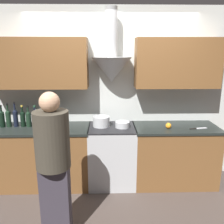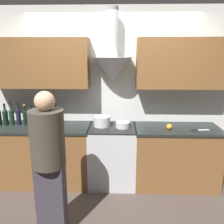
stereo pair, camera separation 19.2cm
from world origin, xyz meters
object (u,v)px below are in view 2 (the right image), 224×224
at_px(stock_pot, 102,121).
at_px(wine_bottle_6, 37,117).
at_px(stove_range, 112,155).
at_px(person_foreground_left, 49,160).
at_px(wine_bottle_5, 31,117).
at_px(mixing_bowl, 123,125).
at_px(wine_bottle_1, 5,116).
at_px(wine_bottle_3, 18,115).
at_px(wine_bottle_9, 56,117).
at_px(orange_fruit, 169,127).
at_px(wine_bottle_7, 44,116).
at_px(wine_bottle_4, 25,116).
at_px(wine_bottle_2, 12,116).
at_px(wine_bottle_8, 50,116).

bearing_deg(stock_pot, wine_bottle_6, 179.68).
xyz_separation_m(stove_range, person_foreground_left, (-0.62, -1.05, 0.42)).
bearing_deg(wine_bottle_5, mixing_bowl, -2.86).
xyz_separation_m(wine_bottle_1, wine_bottle_3, (0.19, 0.02, 0.01)).
relative_size(wine_bottle_9, orange_fruit, 4.19).
xyz_separation_m(stove_range, wine_bottle_3, (-1.40, 0.06, 0.59)).
relative_size(mixing_bowl, orange_fruit, 2.57).
relative_size(wine_bottle_7, mixing_bowl, 1.70).
relative_size(wine_bottle_5, mixing_bowl, 1.49).
distance_m(wine_bottle_1, mixing_bowl, 1.74).
bearing_deg(wine_bottle_9, wine_bottle_4, 176.50).
xyz_separation_m(wine_bottle_2, person_foreground_left, (0.88, -1.10, -0.16)).
distance_m(wine_bottle_8, stock_pot, 0.77).
bearing_deg(wine_bottle_3, orange_fruit, -3.90).
xyz_separation_m(wine_bottle_3, wine_bottle_9, (0.56, -0.03, -0.01)).
height_order(wine_bottle_7, wine_bottle_9, wine_bottle_7).
bearing_deg(wine_bottle_8, wine_bottle_5, -177.90).
height_order(wine_bottle_7, mixing_bowl, wine_bottle_7).
xyz_separation_m(stock_pot, person_foreground_left, (-0.47, -1.09, -0.10)).
distance_m(wine_bottle_4, orange_fruit, 2.11).
height_order(wine_bottle_5, stock_pot, wine_bottle_5).
bearing_deg(wine_bottle_2, wine_bottle_1, -171.34).
relative_size(wine_bottle_4, wine_bottle_5, 1.01).
relative_size(wine_bottle_5, person_foreground_left, 0.19).
distance_m(wine_bottle_1, wine_bottle_8, 0.66).
relative_size(stock_pot, person_foreground_left, 0.15).
bearing_deg(wine_bottle_4, wine_bottle_1, -175.74).
bearing_deg(orange_fruit, mixing_bowl, 173.65).
bearing_deg(wine_bottle_1, wine_bottle_7, 0.68).
bearing_deg(wine_bottle_3, person_foreground_left, -55.10).
bearing_deg(wine_bottle_4, wine_bottle_9, -3.50).
distance_m(wine_bottle_8, wine_bottle_9, 0.09).
bearing_deg(mixing_bowl, wine_bottle_9, 177.00).
bearing_deg(mixing_bowl, wine_bottle_8, 175.82).
relative_size(wine_bottle_2, wine_bottle_6, 1.10).
bearing_deg(wine_bottle_5, wine_bottle_3, 177.16).
bearing_deg(mixing_bowl, wine_bottle_6, 177.18).
bearing_deg(wine_bottle_7, person_foreground_left, -70.37).
bearing_deg(wine_bottle_2, wine_bottle_7, -0.78).
bearing_deg(wine_bottle_8, wine_bottle_2, -179.31).
bearing_deg(mixing_bowl, wine_bottle_3, 177.14).
xyz_separation_m(wine_bottle_9, orange_fruit, (1.64, -0.12, -0.09)).
relative_size(orange_fruit, person_foreground_left, 0.05).
distance_m(wine_bottle_5, stock_pot, 1.06).
xyz_separation_m(stove_range, mixing_bowl, (0.15, -0.02, 0.49)).
relative_size(mixing_bowl, person_foreground_left, 0.13).
xyz_separation_m(wine_bottle_7, orange_fruit, (1.82, -0.14, -0.10)).
bearing_deg(wine_bottle_1, wine_bottle_5, 1.48).
relative_size(wine_bottle_4, wine_bottle_6, 1.00).
height_order(stove_range, mixing_bowl, mixing_bowl).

